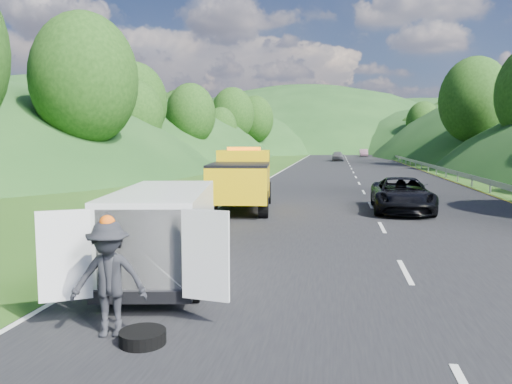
% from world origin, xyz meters
% --- Properties ---
extents(ground, '(320.00, 320.00, 0.00)m').
position_xyz_m(ground, '(0.00, 0.00, 0.00)').
color(ground, '#38661E').
rests_on(ground, ground).
extents(road_surface, '(14.00, 200.00, 0.02)m').
position_xyz_m(road_surface, '(3.00, 40.00, 0.01)').
color(road_surface, black).
rests_on(road_surface, ground).
extents(guardrail, '(0.06, 140.00, 1.52)m').
position_xyz_m(guardrail, '(10.30, 52.50, 0.00)').
color(guardrail, gray).
rests_on(guardrail, ground).
extents(tree_line_left, '(14.00, 140.00, 14.00)m').
position_xyz_m(tree_line_left, '(-19.00, 60.00, 0.00)').
color(tree_line_left, '#2F5D1B').
rests_on(tree_line_left, ground).
extents(tree_line_right, '(14.00, 140.00, 14.00)m').
position_xyz_m(tree_line_right, '(23.00, 60.00, 0.00)').
color(tree_line_right, '#2F5D1B').
rests_on(tree_line_right, ground).
extents(hills_backdrop, '(201.00, 288.60, 44.00)m').
position_xyz_m(hills_backdrop, '(6.50, 134.70, 0.00)').
color(hills_backdrop, '#2D5B23').
rests_on(hills_backdrop, ground).
extents(tow_truck, '(3.03, 6.63, 2.76)m').
position_xyz_m(tow_truck, '(-2.71, 7.63, 1.35)').
color(tow_truck, black).
rests_on(tow_truck, ground).
extents(white_van, '(3.36, 6.01, 2.02)m').
position_xyz_m(white_van, '(-2.35, -3.41, 1.14)').
color(white_van, black).
rests_on(white_van, ground).
extents(woman, '(0.56, 0.70, 1.76)m').
position_xyz_m(woman, '(-3.82, 0.19, 0.00)').
color(woman, white).
rests_on(woman, ground).
extents(child, '(0.54, 0.50, 0.89)m').
position_xyz_m(child, '(-2.00, -0.52, 0.00)').
color(child, '#D6C872').
rests_on(child, ground).
extents(worker, '(1.29, 0.90, 1.83)m').
position_xyz_m(worker, '(-2.11, -6.67, 0.00)').
color(worker, black).
rests_on(worker, ground).
extents(suitcase, '(0.40, 0.28, 0.59)m').
position_xyz_m(suitcase, '(-4.66, 0.45, 0.30)').
color(suitcase, '#5A5644').
rests_on(suitcase, ground).
extents(spare_tire, '(0.71, 0.71, 0.20)m').
position_xyz_m(spare_tire, '(-1.48, -6.90, 0.00)').
color(spare_tire, black).
rests_on(spare_tire, ground).
extents(passing_suv, '(2.55, 5.30, 1.46)m').
position_xyz_m(passing_suv, '(4.17, 8.14, 0.00)').
color(passing_suv, black).
rests_on(passing_suv, ground).
extents(dist_car_a, '(1.69, 4.20, 1.43)m').
position_xyz_m(dist_car_a, '(1.59, 59.84, 0.00)').
color(dist_car_a, '#4F4E53').
rests_on(dist_car_a, ground).
extents(dist_car_b, '(1.43, 4.10, 1.35)m').
position_xyz_m(dist_car_b, '(6.36, 79.97, 0.00)').
color(dist_car_b, '#764E60').
rests_on(dist_car_b, ground).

